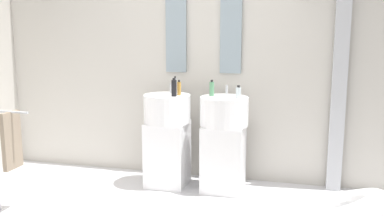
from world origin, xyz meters
TOP-DOWN VIEW (x-y plane):
  - rear_partition at (0.00, 1.65)m, footprint 4.80×0.10m
  - pedestal_sink_left at (-0.29, 1.25)m, footprint 0.47×0.47m
  - pedestal_sink_right at (0.29, 1.25)m, footprint 0.47×0.47m
  - vanity_mirror_left at (-0.29, 1.58)m, footprint 0.22×0.03m
  - vanity_mirror_right at (0.29, 1.58)m, footprint 0.22×0.03m
  - shower_column at (1.35, 1.53)m, footprint 0.49×0.24m
  - towel_rack at (-1.40, 0.25)m, footprint 0.37×0.22m
  - soap_bottle_amber at (-0.17, 1.26)m, footprint 0.04×0.04m
  - soap_bottle_green at (0.16, 1.28)m, footprint 0.05×0.05m
  - soap_bottle_grey at (-0.25, 1.39)m, footprint 0.04×0.04m
  - soap_bottle_clear at (0.43, 1.21)m, footprint 0.05×0.05m
  - soap_bottle_black at (-0.19, 1.17)m, footprint 0.05×0.05m

SIDE VIEW (x-z plane):
  - pedestal_sink_left at x=-0.29m, z-range -0.01..1.03m
  - pedestal_sink_right at x=0.29m, z-range -0.01..1.03m
  - towel_rack at x=-1.40m, z-range 0.15..1.10m
  - soap_bottle_clear at x=0.43m, z-range 0.94..1.06m
  - soap_bottle_amber at x=-0.17m, z-range 0.94..1.09m
  - soap_bottle_green at x=0.16m, z-range 0.94..1.10m
  - soap_bottle_grey at x=-0.25m, z-range 0.94..1.11m
  - soap_bottle_black at x=-0.19m, z-range 0.94..1.12m
  - shower_column at x=1.35m, z-range 0.05..2.10m
  - rear_partition at x=0.00m, z-range 0.00..2.60m
  - vanity_mirror_left at x=-0.29m, z-range 1.14..1.90m
  - vanity_mirror_right at x=0.29m, z-range 1.14..1.90m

